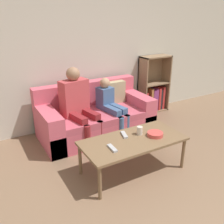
% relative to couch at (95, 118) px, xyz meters
% --- Properties ---
extents(wall_back, '(12.00, 0.06, 2.60)m').
position_rel_couch_xyz_m(wall_back, '(0.00, 0.51, 1.03)').
color(wall_back, beige).
rests_on(wall_back, ground_plane).
extents(couch, '(1.72, 0.85, 0.78)m').
position_rel_couch_xyz_m(couch, '(0.00, 0.00, 0.00)').
color(couch, '#DB5B70').
rests_on(couch, ground_plane).
extents(bookshelf, '(0.57, 0.28, 1.07)m').
position_rel_couch_xyz_m(bookshelf, '(1.40, 0.35, 0.13)').
color(bookshelf, '#8E7051').
rests_on(bookshelf, ground_plane).
extents(coffee_table, '(1.23, 0.59, 0.43)m').
position_rel_couch_xyz_m(coffee_table, '(-0.06, -1.14, 0.12)').
color(coffee_table, brown).
rests_on(coffee_table, ground_plane).
extents(person_adult, '(0.47, 0.65, 1.10)m').
position_rel_couch_xyz_m(person_adult, '(-0.32, -0.07, 0.36)').
color(person_adult, maroon).
rests_on(person_adult, ground_plane).
extents(person_child, '(0.31, 0.62, 0.88)m').
position_rel_couch_xyz_m(person_child, '(0.20, -0.13, 0.23)').
color(person_child, '#476693').
rests_on(person_child, ground_plane).
extents(cup_near, '(0.07, 0.07, 0.10)m').
position_rel_couch_xyz_m(cup_near, '(0.08, -1.07, 0.21)').
color(cup_near, silver).
rests_on(cup_near, coffee_table).
extents(tv_remote_0, '(0.06, 0.17, 0.02)m').
position_rel_couch_xyz_m(tv_remote_0, '(-0.38, -1.20, 0.17)').
color(tv_remote_0, '#B7B7BC').
rests_on(tv_remote_0, coffee_table).
extents(tv_remote_1, '(0.09, 0.18, 0.02)m').
position_rel_couch_xyz_m(tv_remote_1, '(-0.10, -1.00, 0.17)').
color(tv_remote_1, '#B7B7BC').
rests_on(tv_remote_1, coffee_table).
extents(snack_bowl, '(0.19, 0.19, 0.05)m').
position_rel_couch_xyz_m(snack_bowl, '(0.22, -1.19, 0.18)').
color(snack_bowl, '#DB4C47').
rests_on(snack_bowl, coffee_table).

